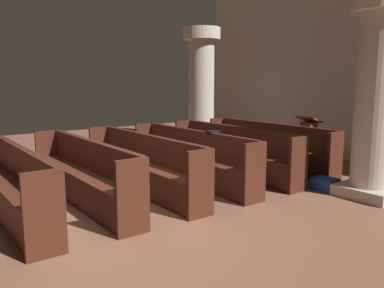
% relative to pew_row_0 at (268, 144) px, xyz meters
% --- Properties ---
extents(ground_plane, '(19.20, 19.20, 0.00)m').
position_rel_pew_row_0_xyz_m(ground_plane, '(0.80, -3.94, -0.51)').
color(ground_plane, brown).
extents(back_wall, '(10.00, 0.16, 4.50)m').
position_rel_pew_row_0_xyz_m(back_wall, '(0.80, 2.14, 1.74)').
color(back_wall, beige).
rests_on(back_wall, ground).
extents(pew_row_0, '(3.33, 0.47, 0.95)m').
position_rel_pew_row_0_xyz_m(pew_row_0, '(0.00, 0.00, 0.00)').
color(pew_row_0, '#4C2316').
rests_on(pew_row_0, ground).
extents(pew_row_1, '(3.33, 0.46, 0.95)m').
position_rel_pew_row_0_xyz_m(pew_row_1, '(0.00, -1.03, 0.00)').
color(pew_row_1, '#4C2316').
rests_on(pew_row_1, ground).
extents(pew_row_2, '(3.33, 0.46, 0.95)m').
position_rel_pew_row_0_xyz_m(pew_row_2, '(0.00, -2.06, 0.00)').
color(pew_row_2, '#4C2316').
rests_on(pew_row_2, ground).
extents(pew_row_3, '(3.33, 0.47, 0.95)m').
position_rel_pew_row_0_xyz_m(pew_row_3, '(0.00, -3.09, 0.00)').
color(pew_row_3, '#4C2316').
rests_on(pew_row_3, ground).
extents(pew_row_4, '(3.33, 0.46, 0.95)m').
position_rel_pew_row_0_xyz_m(pew_row_4, '(0.00, -4.13, 0.00)').
color(pew_row_4, '#4C2316').
rests_on(pew_row_4, ground).
extents(pew_row_5, '(3.33, 0.47, 0.95)m').
position_rel_pew_row_0_xyz_m(pew_row_5, '(0.00, -5.16, 0.00)').
color(pew_row_5, '#4C2316').
rests_on(pew_row_5, ground).
extents(pillar_aisle_side, '(0.96, 0.96, 3.19)m').
position_rel_pew_row_0_xyz_m(pillar_aisle_side, '(2.49, -0.28, 1.16)').
color(pillar_aisle_side, '#B6AD9A').
rests_on(pillar_aisle_side, ground).
extents(pillar_far_side, '(0.96, 0.96, 3.19)m').
position_rel_pew_row_0_xyz_m(pillar_far_side, '(-2.44, 0.09, 1.16)').
color(pillar_far_side, '#B6AD9A').
rests_on(pillar_far_side, ground).
extents(lectern, '(0.48, 0.45, 1.08)m').
position_rel_pew_row_0_xyz_m(lectern, '(0.31, 0.97, -0.06)').
color(lectern, '#562B1A').
rests_on(lectern, ground).
extents(hymn_book, '(0.16, 0.21, 0.03)m').
position_rel_pew_row_0_xyz_m(hymn_book, '(0.39, -1.88, 0.46)').
color(hymn_book, black).
rests_on(hymn_book, pew_row_2).
extents(kneeler_box_blue, '(0.38, 0.31, 0.21)m').
position_rel_pew_row_0_xyz_m(kneeler_box_blue, '(1.83, -0.55, -0.40)').
color(kneeler_box_blue, navy).
rests_on(kneeler_box_blue, ground).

